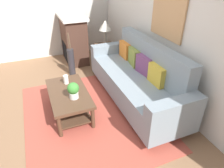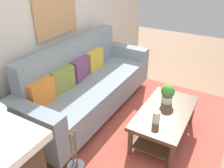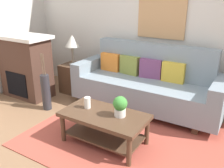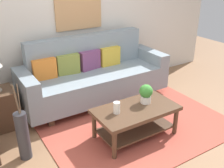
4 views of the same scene
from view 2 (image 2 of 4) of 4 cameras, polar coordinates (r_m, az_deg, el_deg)
name	(u,v)px [view 2 (image 2 of 4)]	position (r m, az deg, el deg)	size (l,w,h in m)	color
ground_plane	(181,134)	(3.39, 16.55, -11.75)	(9.69, 9.69, 0.00)	#8C6647
wall_back	(60,18)	(3.61, -12.78, 15.54)	(5.69, 0.10, 2.70)	silver
area_rug	(147,122)	(3.48, 8.56, -9.34)	(2.59, 2.10, 0.01)	#B24C3D
couch	(88,86)	(3.52, -6.05, -0.37)	(2.46, 0.84, 1.08)	gray
throw_pillow_orange	(41,92)	(2.97, -16.99, -2.00)	(0.36, 0.12, 0.32)	orange
throw_pillow_olive	(62,80)	(3.21, -12.11, 1.08)	(0.36, 0.12, 0.32)	olive
throw_pillow_plum	(80,69)	(3.47, -7.94, 3.71)	(0.36, 0.12, 0.32)	#7A4270
throw_pillow_mustard	(94,60)	(3.76, -4.35, 5.93)	(0.36, 0.12, 0.32)	gold
coffee_table	(165,118)	(3.09, 12.84, -8.21)	(1.10, 0.60, 0.43)	#513826
tabletop_vase	(156,117)	(2.76, 10.84, -8.02)	(0.08, 0.08, 0.15)	white
potted_plant_tabletop	(168,93)	(3.12, 13.56, -2.21)	(0.18, 0.18, 0.26)	white
side_table	(6,162)	(2.75, -24.67, -17.01)	(0.44, 0.44, 0.56)	#513826
floor_vase_branch_a	(76,148)	(1.96, -8.93, -15.25)	(0.01, 0.01, 0.36)	brown
floor_vase_branch_b	(72,149)	(1.95, -9.91, -15.57)	(0.01, 0.01, 0.36)	brown
floor_vase_branch_c	(75,151)	(1.93, -9.07, -15.96)	(0.01, 0.01, 0.36)	brown
framed_painting	(55,7)	(3.43, -13.75, 17.98)	(0.83, 0.03, 0.81)	tan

